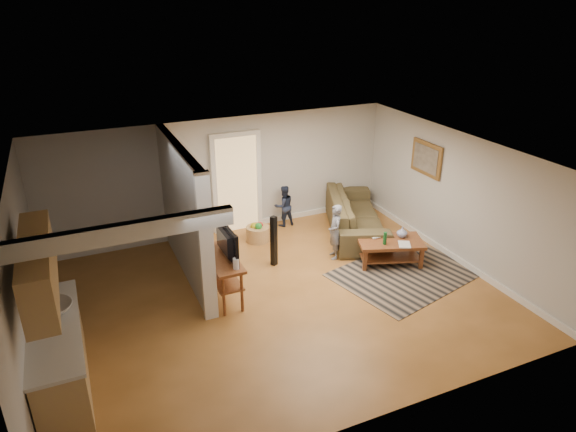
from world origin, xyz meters
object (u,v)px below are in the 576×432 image
object	(u,v)px
coffee_table	(391,245)
toy_basket	(258,233)
sofa	(355,231)
child	(334,257)
speaker_left	(274,241)
speaker_right	(223,243)
toddler	(284,225)
tv_console	(223,261)

from	to	relation	value
coffee_table	toy_basket	xyz separation A→B (m)	(-2.02, 1.91, -0.19)
coffee_table	sofa	bearing A→B (deg)	86.12
child	toy_basket	bearing A→B (deg)	-124.34
speaker_left	speaker_right	xyz separation A→B (m)	(-0.91, 0.29, 0.01)
speaker_left	toddler	world-z (taller)	speaker_left
sofa	child	distance (m)	1.33
speaker_right	toddler	size ratio (longest dim) A/B	1.10
toy_basket	child	bearing A→B (deg)	-49.09
toy_basket	child	xyz separation A→B (m)	(1.13, -1.30, -0.18)
coffee_table	toy_basket	size ratio (longest dim) A/B	2.83
tv_console	speaker_right	distance (m)	1.07
toy_basket	child	size ratio (longest dim) A/B	0.44
sofa	speaker_right	distance (m)	3.17
sofa	coffee_table	world-z (taller)	coffee_table
speaker_left	toy_basket	bearing A→B (deg)	61.13
speaker_right	toddler	bearing A→B (deg)	24.43
sofa	speaker_left	distance (m)	2.36
tv_console	child	bearing A→B (deg)	11.16
speaker_left	tv_console	bearing A→B (deg)	-174.47
tv_console	toddler	distance (m)	3.21
coffee_table	tv_console	bearing A→B (deg)	178.19
tv_console	speaker_left	bearing A→B (deg)	29.60
coffee_table	tv_console	size ratio (longest dim) A/B	1.12
child	toddler	xyz separation A→B (m)	(-0.31, 1.80, 0.00)
child	speaker_left	bearing A→B (deg)	-84.92
sofa	speaker_left	world-z (taller)	speaker_left
child	toddler	size ratio (longest dim) A/B	1.18
toy_basket	child	distance (m)	1.73
coffee_table	tv_console	distance (m)	3.34
tv_console	toy_basket	xyz separation A→B (m)	(1.30, 1.81, -0.52)
tv_console	toy_basket	distance (m)	2.29
speaker_right	toddler	world-z (taller)	speaker_right
toy_basket	speaker_left	bearing A→B (deg)	-94.12
toddler	coffee_table	bearing A→B (deg)	113.16
tv_console	speaker_left	xyz separation A→B (m)	(1.22, 0.71, -0.20)
speaker_right	child	bearing A→B (deg)	-24.60
speaker_right	speaker_left	bearing A→B (deg)	-29.20
toy_basket	toddler	world-z (taller)	toddler
sofa	speaker_right	world-z (taller)	speaker_right
speaker_right	toddler	xyz separation A→B (m)	(1.80, 1.30, -0.52)
toddler	toy_basket	bearing A→B (deg)	28.01
coffee_table	child	bearing A→B (deg)	145.48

